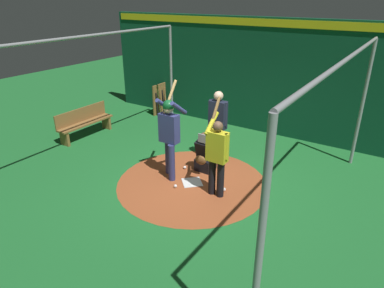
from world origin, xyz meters
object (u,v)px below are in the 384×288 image
Objects in this scene: visitor at (217,154)px; baseball_0 at (185,167)px; catcher at (205,156)px; baseball_1 at (224,189)px; batter at (169,131)px; home_plate at (192,182)px; baseball_2 at (176,186)px; umpire at (218,123)px; bench at (84,122)px; bat_rack at (163,99)px.

visitor reaches higher than baseball_0.
catcher is 1.08m from baseball_1.
visitor is (0.12, 1.28, -0.17)m from batter.
home_plate is 0.42m from baseball_2.
catcher is (-0.66, -0.07, 0.38)m from home_plate.
baseball_1 is at bearing 93.52° from batter.
umpire is (-1.28, 0.50, -0.10)m from batter.
baseball_1 is (0.49, 4.93, -0.40)m from bench.
catcher is at bearing 141.97° from batter.
home_plate is 5.14m from bat_rack.
baseball_0 is 1.00× the size of baseball_1.
catcher is 4.08m from bench.
umpire is 0.90× the size of visitor.
home_plate is at bearing -99.92° from visitor.
bench is at bearing -10.18° from bat_rack.
umpire is 24.39× the size of baseball_0.
bench reaches higher than baseball_0.
batter is 2.20× the size of catcher.
catcher reaches higher than baseball_0.
baseball_2 is at bearing 47.66° from batter.
baseball_1 is (0.37, 1.28, 0.00)m from baseball_0.
catcher is 0.89m from umpire.
baseball_0 is at bearing 88.14° from bench.
batter reaches higher than visitor.
baseball_1 is at bearing 115.67° from baseball_2.
bench is 24.34× the size of baseball_1.
baseball_0 reaches higher than home_plate.
catcher is 0.93× the size of bat_rack.
catcher is 13.29× the size of baseball_0.
baseball_2 is at bearing -64.33° from baseball_1.
catcher is at bearing -124.28° from baseball_1.
visitor is 1.90× the size of bat_rack.
bench is 3.67m from baseball_0.
home_plate is at bearing 154.56° from baseball_2.
baseball_2 is (0.83, 0.33, 0.00)m from baseball_0.
home_plate is 0.78m from baseball_1.
batter is 29.22× the size of baseball_1.
bat_rack reaches higher than bench.
home_plate is 4.22m from bench.
baseball_0 is at bearing -131.76° from home_plate.
baseball_1 is (3.56, 4.38, -0.45)m from bat_rack.
baseball_1 is at bearing 95.84° from home_plate.
batter is at bearing -21.25° from umpire.
bat_rack is at bearing 169.82° from bench.
batter reaches higher than umpire.
umpire is 1.70× the size of bat_rack.
catcher reaches higher than baseball_2.
visitor is at bearing -24.42° from baseball_1.
visitor is (0.78, 0.76, 0.56)m from catcher.
bat_rack reaches higher than catcher.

